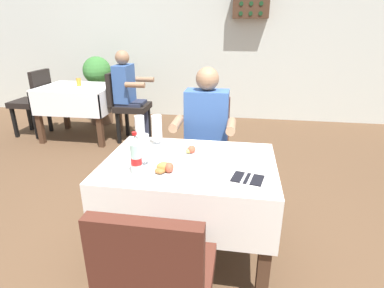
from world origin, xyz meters
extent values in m
plane|color=brown|center=(0.00, 0.00, 0.00)|extent=(11.00, 11.00, 0.00)
cube|color=silver|center=(0.00, 3.80, 1.38)|extent=(11.00, 0.12, 2.76)
cube|color=white|center=(0.12, 0.08, 0.75)|extent=(1.09, 0.79, 0.02)
cube|color=white|center=(0.12, -0.30, 0.58)|extent=(1.09, 0.02, 0.32)
cube|color=white|center=(0.12, 0.47, 0.58)|extent=(1.09, 0.02, 0.32)
cube|color=white|center=(-0.41, 0.08, 0.58)|extent=(0.02, 0.79, 0.32)
cube|color=white|center=(0.66, 0.08, 0.58)|extent=(0.02, 0.79, 0.32)
cube|color=#472D1E|center=(-0.36, -0.25, 0.37)|extent=(0.07, 0.07, 0.74)
cube|color=#472D1E|center=(0.60, -0.25, 0.37)|extent=(0.07, 0.07, 0.74)
cube|color=#472D1E|center=(-0.36, 0.42, 0.37)|extent=(0.07, 0.07, 0.74)
cube|color=#472D1E|center=(0.60, 0.42, 0.37)|extent=(0.07, 0.07, 0.74)
cube|color=#4C2319|center=(0.12, 0.78, 0.49)|extent=(0.44, 0.44, 0.08)
cube|color=#4C2319|center=(0.12, 1.03, 0.75)|extent=(0.42, 0.06, 0.44)
cube|color=black|center=(-0.05, 0.61, 0.23)|extent=(0.04, 0.04, 0.45)
cube|color=black|center=(0.29, 0.61, 0.23)|extent=(0.04, 0.04, 0.45)
cube|color=black|center=(-0.05, 0.95, 0.23)|extent=(0.04, 0.04, 0.45)
cube|color=black|center=(0.29, 0.95, 0.23)|extent=(0.04, 0.04, 0.45)
cube|color=#4C2319|center=(0.12, -0.61, 0.49)|extent=(0.44, 0.44, 0.08)
cube|color=#4C2319|center=(0.12, -0.86, 0.75)|extent=(0.42, 0.06, 0.44)
cube|color=black|center=(-0.05, -0.44, 0.23)|extent=(0.04, 0.04, 0.45)
cylinder|color=#282D42|center=(0.07, 0.58, 0.23)|extent=(0.10, 0.10, 0.45)
cylinder|color=#282D42|center=(0.23, 0.58, 0.23)|extent=(0.10, 0.10, 0.45)
cube|color=#282D42|center=(0.15, 0.74, 0.51)|extent=(0.34, 0.36, 0.12)
cube|color=#385B9E|center=(0.15, 0.82, 0.82)|extent=(0.36, 0.20, 0.50)
sphere|color=#997051|center=(0.15, 0.82, 1.17)|extent=(0.19, 0.19, 0.19)
cylinder|color=#997051|center=(-0.07, 0.59, 0.85)|extent=(0.07, 0.26, 0.07)
cylinder|color=#997051|center=(0.36, 0.59, 0.85)|extent=(0.07, 0.26, 0.07)
cube|color=white|center=(0.04, -0.12, 0.77)|extent=(0.25, 0.25, 0.01)
ellipsoid|color=#99602D|center=(-0.02, -0.13, 0.79)|extent=(0.09, 0.09, 0.03)
ellipsoid|color=#B77A38|center=(0.00, -0.10, 0.80)|extent=(0.10, 0.07, 0.06)
ellipsoid|color=#C14C33|center=(0.03, -0.11, 0.80)|extent=(0.07, 0.08, 0.06)
cube|color=white|center=(0.09, 0.20, 0.77)|extent=(0.24, 0.24, 0.01)
ellipsoid|color=gold|center=(0.10, 0.21, 0.79)|extent=(0.07, 0.10, 0.04)
ellipsoid|color=#C14C33|center=(0.12, 0.19, 0.80)|extent=(0.08, 0.08, 0.05)
cylinder|color=white|center=(-0.16, 0.34, 0.76)|extent=(0.07, 0.07, 0.01)
cylinder|color=white|center=(-0.16, 0.34, 0.78)|extent=(0.02, 0.02, 0.03)
cylinder|color=white|center=(-0.16, 0.34, 0.89)|extent=(0.07, 0.07, 0.18)
cylinder|color=#C68928|center=(-0.16, 0.34, 0.86)|extent=(0.07, 0.07, 0.14)
cylinder|color=white|center=(-0.26, 0.28, 0.76)|extent=(0.07, 0.07, 0.01)
cylinder|color=white|center=(-0.26, 0.28, 0.78)|extent=(0.02, 0.02, 0.03)
cylinder|color=white|center=(-0.26, 0.28, 0.89)|extent=(0.07, 0.07, 0.19)
cylinder|color=gold|center=(-0.26, 0.28, 0.84)|extent=(0.06, 0.06, 0.10)
cylinder|color=white|center=(-0.15, -0.01, 0.76)|extent=(0.07, 0.07, 0.01)
cylinder|color=white|center=(-0.15, -0.01, 0.78)|extent=(0.02, 0.02, 0.03)
cylinder|color=white|center=(-0.15, -0.01, 0.88)|extent=(0.08, 0.08, 0.16)
cylinder|color=black|center=(-0.15, -0.01, 0.86)|extent=(0.07, 0.07, 0.13)
cylinder|color=silver|center=(-0.15, -0.14, 0.85)|extent=(0.06, 0.06, 0.19)
cylinder|color=red|center=(-0.15, -0.14, 0.84)|extent=(0.06, 0.06, 0.04)
cone|color=silver|center=(-0.15, -0.14, 0.98)|extent=(0.06, 0.06, 0.05)
cylinder|color=red|center=(-0.15, -0.14, 1.01)|extent=(0.03, 0.03, 0.02)
cube|color=black|center=(0.48, -0.10, 0.76)|extent=(0.19, 0.16, 0.01)
cube|color=silver|center=(0.47, -0.10, 0.77)|extent=(0.06, 0.19, 0.01)
cube|color=silver|center=(0.50, -0.11, 0.77)|extent=(0.06, 0.19, 0.01)
cube|color=white|center=(-1.88, 2.35, 0.75)|extent=(1.01, 0.79, 0.02)
cube|color=white|center=(-1.88, 1.96, 0.58)|extent=(1.01, 0.02, 0.32)
cube|color=white|center=(-1.88, 2.74, 0.58)|extent=(1.01, 0.02, 0.32)
cube|color=white|center=(-2.37, 2.35, 0.58)|extent=(0.02, 0.79, 0.32)
cube|color=white|center=(-1.38, 2.35, 0.58)|extent=(0.02, 0.79, 0.32)
cube|color=#472D1E|center=(-2.32, 2.01, 0.37)|extent=(0.07, 0.07, 0.74)
cube|color=#472D1E|center=(-1.43, 2.01, 0.37)|extent=(0.07, 0.07, 0.74)
cube|color=#472D1E|center=(-2.32, 2.68, 0.37)|extent=(0.07, 0.07, 0.74)
cube|color=#472D1E|center=(-1.43, 2.68, 0.37)|extent=(0.07, 0.07, 0.74)
cube|color=black|center=(-2.68, 2.35, 0.49)|extent=(0.44, 0.44, 0.08)
cube|color=black|center=(-2.43, 2.35, 0.75)|extent=(0.06, 0.42, 0.44)
cube|color=black|center=(-2.85, 2.52, 0.23)|extent=(0.04, 0.04, 0.45)
cube|color=black|center=(-2.85, 2.18, 0.23)|extent=(0.04, 0.04, 0.45)
cube|color=black|center=(-2.51, 2.52, 0.23)|extent=(0.04, 0.04, 0.45)
cube|color=black|center=(-2.51, 2.18, 0.23)|extent=(0.04, 0.04, 0.45)
cube|color=black|center=(-1.07, 2.35, 0.49)|extent=(0.44, 0.44, 0.08)
cube|color=black|center=(-1.32, 2.35, 0.75)|extent=(0.06, 0.42, 0.44)
cube|color=black|center=(-0.90, 2.18, 0.23)|extent=(0.04, 0.04, 0.45)
cube|color=black|center=(-0.90, 2.52, 0.23)|extent=(0.04, 0.04, 0.45)
cube|color=black|center=(-1.24, 2.18, 0.23)|extent=(0.04, 0.04, 0.45)
cube|color=black|center=(-1.24, 2.52, 0.23)|extent=(0.04, 0.04, 0.45)
cylinder|color=#282D42|center=(-0.93, 2.27, 0.23)|extent=(0.10, 0.10, 0.45)
cylinder|color=#282D42|center=(-0.93, 2.43, 0.23)|extent=(0.10, 0.10, 0.45)
cube|color=#282D42|center=(-1.09, 2.35, 0.51)|extent=(0.36, 0.34, 0.12)
cube|color=#385B9E|center=(-1.17, 2.35, 0.82)|extent=(0.20, 0.36, 0.50)
sphere|color=#997051|center=(-1.17, 2.35, 1.17)|extent=(0.19, 0.19, 0.19)
cylinder|color=#997051|center=(-0.94, 2.13, 0.85)|extent=(0.26, 0.07, 0.07)
cylinder|color=#997051|center=(-0.94, 2.56, 0.85)|extent=(0.26, 0.07, 0.07)
cylinder|color=#C68928|center=(-1.86, 2.38, 0.81)|extent=(0.06, 0.06, 0.11)
cylinder|color=brown|center=(-1.90, 3.07, 0.20)|extent=(0.36, 0.36, 0.39)
cylinder|color=brown|center=(-1.90, 3.07, 0.55)|extent=(0.05, 0.05, 0.31)
sphere|color=#387533|center=(-1.90, 3.07, 0.88)|extent=(0.45, 0.45, 0.45)
cube|color=#472D1E|center=(0.50, 3.64, 1.87)|extent=(0.56, 0.20, 0.42)
cylinder|color=#193D1E|center=(0.35, 3.60, 1.73)|extent=(0.06, 0.14, 0.06)
cylinder|color=#193D1E|center=(0.50, 3.60, 1.73)|extent=(0.06, 0.14, 0.06)
cylinder|color=#193D1E|center=(0.65, 3.60, 1.73)|extent=(0.06, 0.14, 0.06)
cylinder|color=#193D1E|center=(0.35, 3.60, 1.87)|extent=(0.06, 0.14, 0.06)
cylinder|color=#193D1E|center=(0.50, 3.60, 1.87)|extent=(0.06, 0.14, 0.06)
cylinder|color=#193D1E|center=(0.65, 3.60, 1.87)|extent=(0.06, 0.14, 0.06)
camera|label=1|loc=(0.42, -1.67, 1.57)|focal=28.62mm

